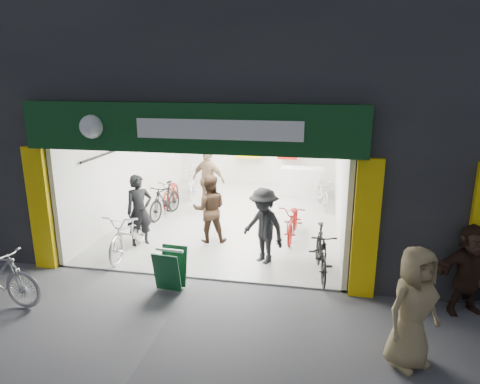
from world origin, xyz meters
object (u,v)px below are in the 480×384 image
(bike_left_front, at_px, (129,232))
(sandwich_board, at_px, (170,268))
(bike_right_front, at_px, (321,252))
(pedestrian_near, at_px, (413,308))

(bike_left_front, height_order, sandwich_board, bike_left_front)
(bike_left_front, bearing_deg, sandwich_board, -45.56)
(bike_left_front, xyz_separation_m, bike_right_front, (4.30, -0.31, -0.00))
(pedestrian_near, bearing_deg, bike_left_front, 114.58)
(bike_right_front, height_order, sandwich_board, bike_right_front)
(bike_left_front, bearing_deg, bike_right_front, -5.67)
(bike_left_front, height_order, pedestrian_near, pedestrian_near)
(bike_right_front, relative_size, sandwich_board, 2.16)
(bike_right_front, bearing_deg, bike_left_front, 169.64)
(bike_left_front, bearing_deg, pedestrian_near, -29.16)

